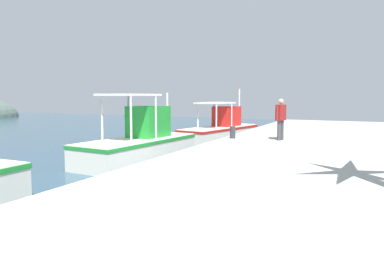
{
  "coord_description": "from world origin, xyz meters",
  "views": [
    {
      "loc": [
        -9.49,
        -5.29,
        2.58
      ],
      "look_at": [
        3.57,
        0.91,
        1.28
      ],
      "focal_mm": 33.17,
      "sensor_mm": 36.0,
      "label": 1
    }
  ],
  "objects_px": {
    "fishing_boat_fourth": "(221,130)",
    "fisherman_standing": "(281,117)",
    "mooring_bollard_second": "(233,132)",
    "fishing_boat_third": "(140,143)"
  },
  "relations": [
    {
      "from": "fishing_boat_fourth",
      "to": "fisherman_standing",
      "type": "height_order",
      "value": "fishing_boat_fourth"
    },
    {
      "from": "fishing_boat_fourth",
      "to": "mooring_bollard_second",
      "type": "distance_m",
      "value": 5.16
    },
    {
      "from": "fishing_boat_third",
      "to": "mooring_bollard_second",
      "type": "relative_size",
      "value": 11.23
    },
    {
      "from": "fisherman_standing",
      "to": "mooring_bollard_second",
      "type": "distance_m",
      "value": 2.08
    },
    {
      "from": "fisherman_standing",
      "to": "mooring_bollard_second",
      "type": "bearing_deg",
      "value": 96.7
    },
    {
      "from": "fishing_boat_third",
      "to": "mooring_bollard_second",
      "type": "height_order",
      "value": "fishing_boat_third"
    },
    {
      "from": "fishing_boat_third",
      "to": "fisherman_standing",
      "type": "distance_m",
      "value": 5.75
    },
    {
      "from": "fishing_boat_fourth",
      "to": "mooring_bollard_second",
      "type": "height_order",
      "value": "fishing_boat_fourth"
    },
    {
      "from": "fisherman_standing",
      "to": "mooring_bollard_second",
      "type": "relative_size",
      "value": 3.34
    },
    {
      "from": "fisherman_standing",
      "to": "fishing_boat_fourth",
      "type": "bearing_deg",
      "value": 43.94
    }
  ]
}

